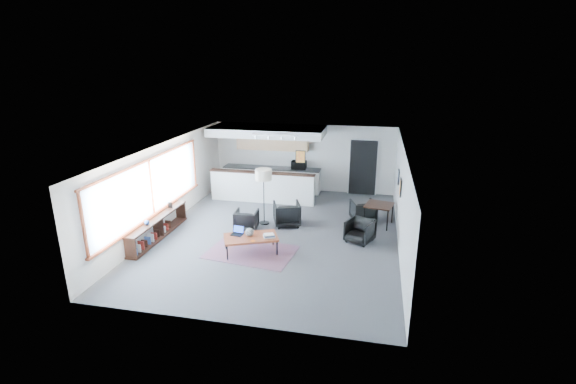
% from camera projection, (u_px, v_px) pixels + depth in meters
% --- Properties ---
extents(room, '(7.02, 9.02, 2.62)m').
position_uv_depth(room, '(277.00, 192.00, 12.05)').
color(room, '#4C4C4F').
rests_on(room, ground).
extents(window, '(0.10, 5.95, 1.66)m').
position_uv_depth(window, '(151.00, 189.00, 11.85)').
color(window, '#8CBFFF').
rests_on(window, room).
extents(console, '(0.35, 3.00, 0.80)m').
position_uv_depth(console, '(158.00, 228.00, 12.02)').
color(console, black).
rests_on(console, floor).
extents(kitchenette, '(4.20, 1.96, 2.60)m').
position_uv_depth(kitchenette, '(269.00, 159.00, 15.71)').
color(kitchenette, white).
rests_on(kitchenette, floor).
extents(doorway, '(1.10, 0.12, 2.15)m').
position_uv_depth(doorway, '(363.00, 167.00, 15.78)').
color(doorway, black).
rests_on(doorway, room).
extents(track_light, '(1.60, 0.07, 0.15)m').
position_uv_depth(track_light, '(275.00, 136.00, 13.84)').
color(track_light, silver).
rests_on(track_light, room).
extents(wall_art_lower, '(0.03, 0.38, 0.48)m').
position_uv_depth(wall_art_lower, '(400.00, 187.00, 11.66)').
color(wall_art_lower, black).
rests_on(wall_art_lower, room).
extents(wall_art_upper, '(0.03, 0.34, 0.44)m').
position_uv_depth(wall_art_upper, '(398.00, 177.00, 12.88)').
color(wall_art_upper, black).
rests_on(wall_art_upper, room).
extents(kilim_rug, '(2.47, 1.84, 0.01)m').
position_uv_depth(kilim_rug, '(251.00, 252.00, 11.26)').
color(kilim_rug, '#653B4E').
rests_on(kilim_rug, floor).
extents(coffee_table, '(1.60, 1.26, 0.46)m').
position_uv_depth(coffee_table, '(251.00, 238.00, 11.13)').
color(coffee_table, brown).
rests_on(coffee_table, floor).
extents(laptop, '(0.34, 0.30, 0.22)m').
position_uv_depth(laptop, '(238.00, 232.00, 11.25)').
color(laptop, black).
rests_on(laptop, coffee_table).
extents(ceramic_pot, '(0.23, 0.23, 0.23)m').
position_uv_depth(ceramic_pot, '(250.00, 232.00, 11.10)').
color(ceramic_pot, gray).
rests_on(ceramic_pot, coffee_table).
extents(book_stack, '(0.37, 0.34, 0.09)m').
position_uv_depth(book_stack, '(269.00, 236.00, 11.07)').
color(book_stack, silver).
rests_on(book_stack, coffee_table).
extents(coaster, '(0.14, 0.14, 0.01)m').
position_uv_depth(coaster, '(253.00, 241.00, 10.84)').
color(coaster, '#E5590C').
rests_on(coaster, coffee_table).
extents(armchair_left, '(0.71, 0.67, 0.68)m').
position_uv_depth(armchair_left, '(246.00, 219.00, 12.66)').
color(armchair_left, black).
rests_on(armchair_left, floor).
extents(armchair_right, '(0.99, 0.96, 0.81)m').
position_uv_depth(armchair_right, '(287.00, 213.00, 12.99)').
color(armchair_right, black).
rests_on(armchair_right, floor).
extents(floor_lamp, '(0.53, 0.53, 1.77)m').
position_uv_depth(floor_lamp, '(263.00, 177.00, 12.75)').
color(floor_lamp, black).
rests_on(floor_lamp, floor).
extents(dining_table, '(0.96, 0.96, 0.68)m').
position_uv_depth(dining_table, '(379.00, 206.00, 12.93)').
color(dining_table, black).
rests_on(dining_table, floor).
extents(dining_chair_near, '(0.77, 0.75, 0.61)m').
position_uv_depth(dining_chair_near, '(360.00, 232.00, 11.81)').
color(dining_chair_near, black).
rests_on(dining_chair_near, floor).
extents(dining_chair_far, '(0.78, 0.75, 0.64)m').
position_uv_depth(dining_chair_far, '(363.00, 211.00, 13.35)').
color(dining_chair_far, black).
rests_on(dining_chair_far, floor).
extents(microwave, '(0.57, 0.32, 0.38)m').
position_uv_depth(microwave, '(299.00, 164.00, 15.99)').
color(microwave, black).
rests_on(microwave, kitchenette).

